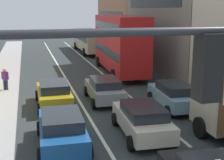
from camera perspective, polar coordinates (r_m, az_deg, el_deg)
sidewalk_left at (r=26.01m, az=-19.22°, el=-0.39°), size 2.60×64.00×0.14m
lane_stripe_left at (r=26.11m, az=-8.22°, el=0.11°), size 0.16×60.00×0.01m
lane_stripe_right at (r=26.72m, az=-0.97°, el=0.53°), size 0.16×60.00×0.01m
building_row_right at (r=29.49m, az=14.85°, el=12.44°), size 7.20×43.90×12.82m
sedan_centre_lane_second at (r=14.42m, az=5.49°, el=-7.01°), size 2.24×4.38×1.49m
wagon_left_lane_second at (r=13.42m, az=-9.03°, el=-8.67°), size 2.17×4.36×1.49m
hatchback_centre_lane_third at (r=19.61m, az=-1.37°, el=-1.62°), size 2.17×4.36×1.49m
sedan_left_lane_third at (r=18.92m, az=-10.44°, el=-2.36°), size 2.07×4.30×1.49m
sedan_right_lane_behind_truck at (r=18.61m, az=11.17°, el=-2.65°), size 2.29×4.41×1.49m
bus_mid_queue_primary at (r=27.98m, az=1.37°, el=6.94°), size 3.17×10.60×5.06m
bus_far_queue_secondary at (r=41.75m, az=-4.14°, el=7.35°), size 2.80×10.50×2.90m
pedestrian_near_kerb at (r=23.08m, az=-18.71°, el=0.28°), size 0.49×0.34×1.66m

